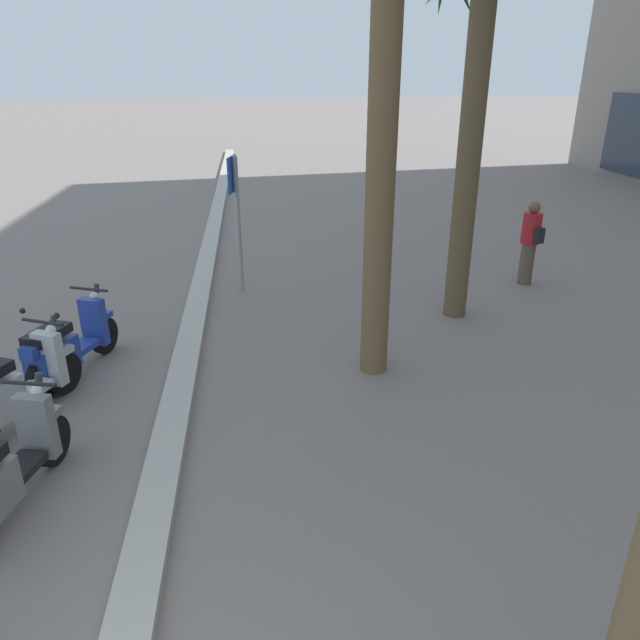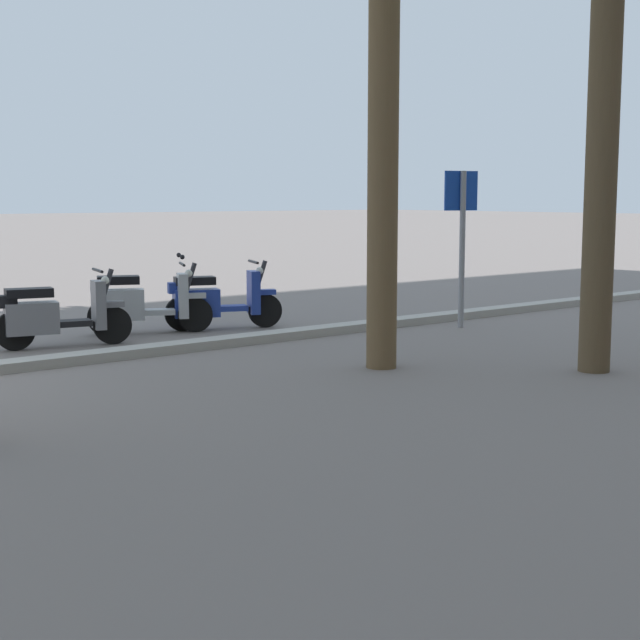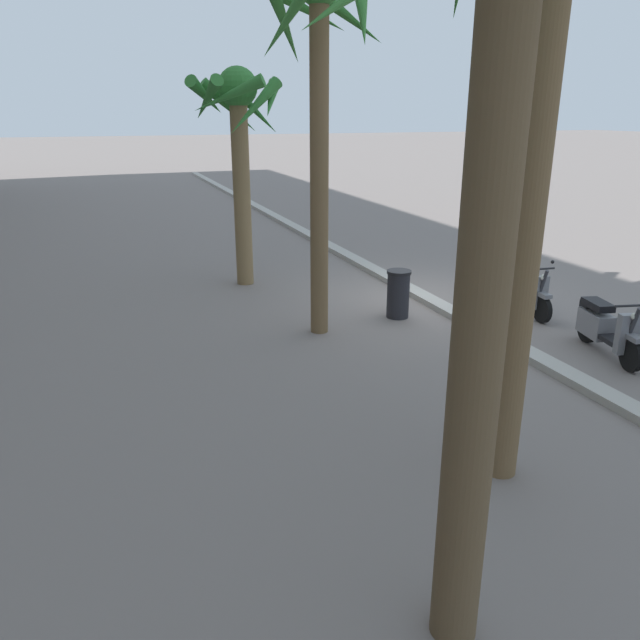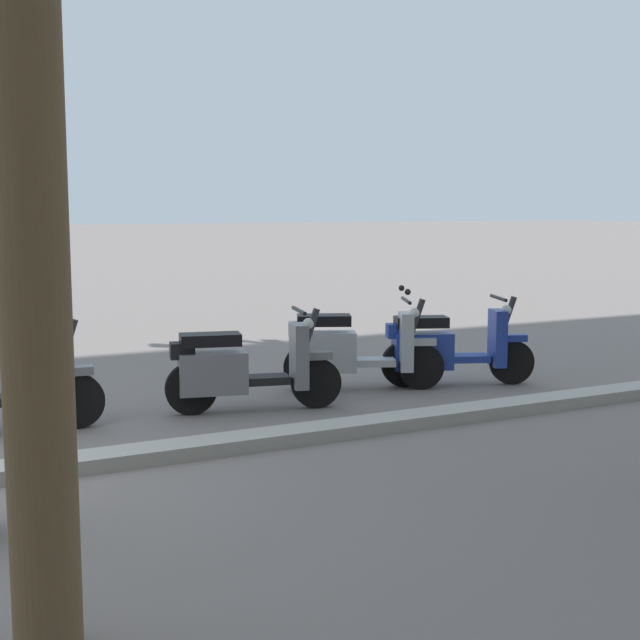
% 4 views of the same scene
% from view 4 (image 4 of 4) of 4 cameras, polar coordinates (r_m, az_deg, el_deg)
% --- Properties ---
extents(scooter_blue_mid_front, '(1.72, 0.86, 1.04)m').
position_cam_4_polar(scooter_blue_mid_front, '(10.39, 8.12, -1.79)').
color(scooter_blue_mid_front, black).
rests_on(scooter_blue_mid_front, ground).
extents(scooter_silver_tail_end, '(1.71, 0.92, 1.17)m').
position_cam_4_polar(scooter_silver_tail_end, '(10.05, 1.98, -1.92)').
color(scooter_silver_tail_end, black).
rests_on(scooter_silver_tail_end, ground).
extents(scooter_grey_mid_rear, '(1.78, 0.72, 1.04)m').
position_cam_4_polar(scooter_grey_mid_rear, '(9.01, -5.14, -3.14)').
color(scooter_grey_mid_rear, black).
rests_on(scooter_grey_mid_rear, ground).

